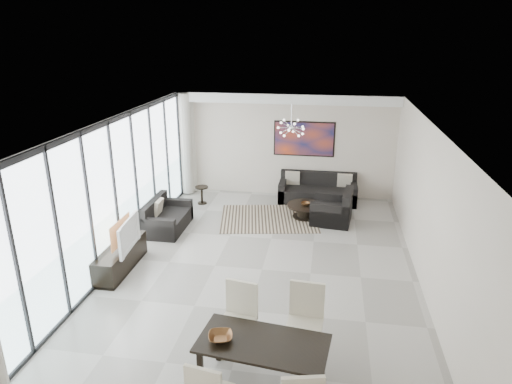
% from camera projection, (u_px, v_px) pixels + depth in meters
% --- Properties ---
extents(room_shell, '(6.00, 9.00, 2.90)m').
position_uv_depth(room_shell, '(287.00, 203.00, 8.48)').
color(room_shell, '#A8A39B').
rests_on(room_shell, ground).
extents(window_wall, '(0.37, 8.95, 2.90)m').
position_uv_depth(window_wall, '(119.00, 192.00, 8.98)').
color(window_wall, silver).
rests_on(window_wall, floor).
extents(soffit, '(5.98, 0.40, 0.26)m').
position_uv_depth(soffit, '(286.00, 98.00, 12.11)').
color(soffit, white).
rests_on(soffit, room_shell).
extents(painting, '(1.68, 0.04, 0.98)m').
position_uv_depth(painting, '(304.00, 139.00, 12.57)').
color(painting, '#C7421B').
rests_on(painting, room_shell).
extents(chandelier, '(0.66, 0.66, 0.71)m').
position_uv_depth(chandelier, '(291.00, 128.00, 10.53)').
color(chandelier, silver).
rests_on(chandelier, room_shell).
extents(rug, '(2.66, 2.22, 0.01)m').
position_uv_depth(rug, '(269.00, 218.00, 11.49)').
color(rug, black).
rests_on(rug, floor).
extents(coffee_table, '(0.94, 0.94, 0.33)m').
position_uv_depth(coffee_table, '(306.00, 210.00, 11.52)').
color(coffee_table, black).
rests_on(coffee_table, floor).
extents(bowl_coffee, '(0.24, 0.24, 0.07)m').
position_uv_depth(bowl_coffee, '(306.00, 204.00, 11.43)').
color(bowl_coffee, brown).
rests_on(bowl_coffee, coffee_table).
extents(sofa_main, '(2.11, 0.86, 0.77)m').
position_uv_depth(sofa_main, '(318.00, 192.00, 12.59)').
color(sofa_main, black).
rests_on(sofa_main, floor).
extents(loveseat, '(0.81, 1.45, 0.72)m').
position_uv_depth(loveseat, '(166.00, 219.00, 10.82)').
color(loveseat, black).
rests_on(loveseat, floor).
extents(armchair, '(1.04, 1.09, 0.83)m').
position_uv_depth(armchair, '(333.00, 211.00, 11.21)').
color(armchair, black).
rests_on(armchair, floor).
extents(side_table, '(0.36, 0.36, 0.49)m').
position_uv_depth(side_table, '(202.00, 192.00, 12.38)').
color(side_table, black).
rests_on(side_table, floor).
extents(tv_console, '(0.45, 1.60, 0.50)m').
position_uv_depth(tv_console, '(120.00, 258.00, 8.97)').
color(tv_console, black).
rests_on(tv_console, floor).
extents(television, '(0.22, 1.05, 0.60)m').
position_uv_depth(television, '(124.00, 234.00, 8.70)').
color(television, gray).
rests_on(television, tv_console).
extents(dining_table, '(1.77, 1.04, 0.70)m').
position_uv_depth(dining_table, '(263.00, 348.00, 5.88)').
color(dining_table, black).
rests_on(dining_table, floor).
extents(dining_chair_nw, '(0.57, 0.57, 1.06)m').
position_uv_depth(dining_chair_nw, '(239.00, 312.00, 6.63)').
color(dining_chair_nw, beige).
rests_on(dining_chair_nw, floor).
extents(dining_chair_ne, '(0.54, 0.54, 1.10)m').
position_uv_depth(dining_chair_ne, '(306.00, 314.00, 6.53)').
color(dining_chair_ne, beige).
rests_on(dining_chair_ne, floor).
extents(bowl_dining, '(0.38, 0.38, 0.08)m').
position_uv_depth(bowl_dining, '(220.00, 337.00, 5.89)').
color(bowl_dining, brown).
rests_on(bowl_dining, dining_table).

